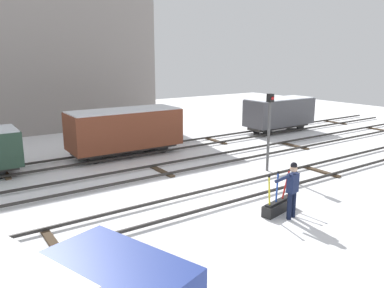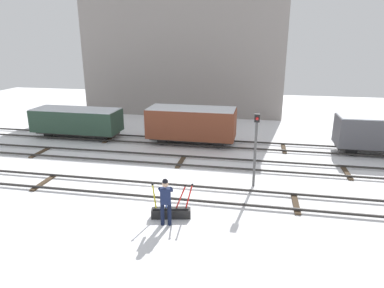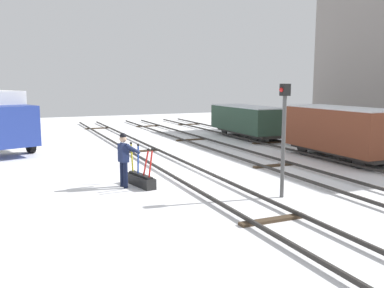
# 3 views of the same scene
# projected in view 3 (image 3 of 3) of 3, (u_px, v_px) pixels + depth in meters

# --- Properties ---
(ground_plane) EXTENTS (60.00, 60.00, 0.00)m
(ground_plane) POSITION_uv_depth(u_px,v_px,m) (185.00, 175.00, 15.85)
(ground_plane) COLOR white
(track_main_line) EXTENTS (44.00, 1.94, 0.18)m
(track_main_line) POSITION_uv_depth(u_px,v_px,m) (185.00, 172.00, 15.84)
(track_main_line) COLOR #2D2B28
(track_main_line) RESTS_ON ground_plane
(track_siding_near) EXTENTS (44.00, 1.94, 0.18)m
(track_siding_near) POSITION_uv_depth(u_px,v_px,m) (274.00, 164.00, 17.44)
(track_siding_near) COLOR #2D2B28
(track_siding_near) RESTS_ON ground_plane
(track_siding_far) EXTENTS (44.00, 1.94, 0.18)m
(track_siding_far) POSITION_uv_depth(u_px,v_px,m) (340.00, 158.00, 18.86)
(track_siding_far) COLOR #2D2B28
(track_siding_far) RESTS_ON ground_plane
(switch_lever_frame) EXTENTS (1.63, 0.66, 1.45)m
(switch_lever_frame) POSITION_uv_depth(u_px,v_px,m) (141.00, 179.00, 14.11)
(switch_lever_frame) COLOR black
(switch_lever_frame) RESTS_ON ground_plane
(rail_worker) EXTENTS (0.63, 0.72, 1.86)m
(rail_worker) POSITION_uv_depth(u_px,v_px,m) (124.00, 156.00, 13.83)
(rail_worker) COLOR #111831
(rail_worker) RESTS_ON ground_plane
(signal_post) EXTENTS (0.24, 0.32, 3.48)m
(signal_post) POSITION_uv_depth(u_px,v_px,m) (284.00, 128.00, 12.45)
(signal_post) COLOR #4C4C4C
(signal_post) RESTS_ON ground_plane
(freight_car_back_track) EXTENTS (5.71, 2.33, 2.42)m
(freight_car_back_track) POSITION_uv_depth(u_px,v_px,m) (340.00, 130.00, 18.74)
(freight_car_back_track) COLOR #2D2B28
(freight_car_back_track) RESTS_ON ground_plane
(freight_car_far_end) EXTENTS (6.10, 2.22, 2.06)m
(freight_car_far_end) POSITION_uv_depth(u_px,v_px,m) (247.00, 119.00, 26.16)
(freight_car_far_end) COLOR #2D2B28
(freight_car_far_end) RESTS_ON ground_plane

